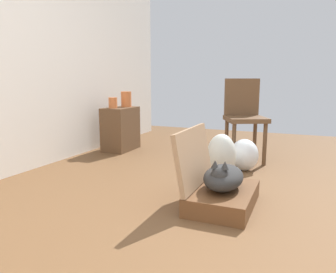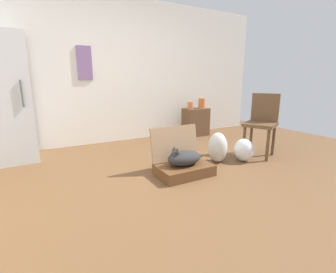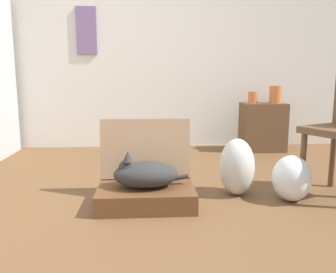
% 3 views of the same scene
% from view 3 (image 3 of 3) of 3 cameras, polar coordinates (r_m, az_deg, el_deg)
% --- Properties ---
extents(ground_plane, '(7.68, 7.68, 0.00)m').
position_cam_3_polar(ground_plane, '(2.34, -7.31, -12.30)').
color(ground_plane, brown).
rests_on(ground_plane, ground).
extents(wall_back, '(6.40, 0.15, 2.60)m').
position_cam_3_polar(wall_back, '(4.45, -5.93, 15.19)').
color(wall_back, silver).
rests_on(wall_back, ground).
extents(suitcase_base, '(0.66, 0.44, 0.13)m').
position_cam_3_polar(suitcase_base, '(2.42, -3.65, -9.78)').
color(suitcase_base, brown).
rests_on(suitcase_base, ground).
extents(suitcase_lid, '(0.66, 0.11, 0.44)m').
position_cam_3_polar(suitcase_lid, '(2.57, -3.74, -2.02)').
color(suitcase_lid, '#9B7756').
rests_on(suitcase_lid, suitcase_base).
extents(cat, '(0.52, 0.28, 0.24)m').
position_cam_3_polar(cat, '(2.37, -3.95, -6.14)').
color(cat, '#2D2D2D').
rests_on(cat, suitcase_base).
extents(plastic_bag_white, '(0.26, 0.28, 0.43)m').
position_cam_3_polar(plastic_bag_white, '(2.65, 11.28, -4.93)').
color(plastic_bag_white, silver).
rests_on(plastic_bag_white, ground).
extents(plastic_bag_clear, '(0.27, 0.29, 0.33)m').
position_cam_3_polar(plastic_bag_clear, '(2.63, 19.69, -6.50)').
color(plastic_bag_clear, silver).
rests_on(plastic_bag_clear, ground).
extents(side_table, '(0.51, 0.32, 0.57)m').
position_cam_3_polar(side_table, '(4.30, 15.34, 1.52)').
color(side_table, brown).
rests_on(side_table, ground).
extents(vase_tall, '(0.11, 0.11, 0.14)m').
position_cam_3_polar(vase_tall, '(4.25, 13.81, 6.31)').
color(vase_tall, '#CC6B38').
rests_on(vase_tall, side_table).
extents(vase_short, '(0.14, 0.14, 0.21)m').
position_cam_3_polar(vase_short, '(4.29, 17.28, 6.63)').
color(vase_short, '#CC6B38').
rests_on(vase_short, side_table).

